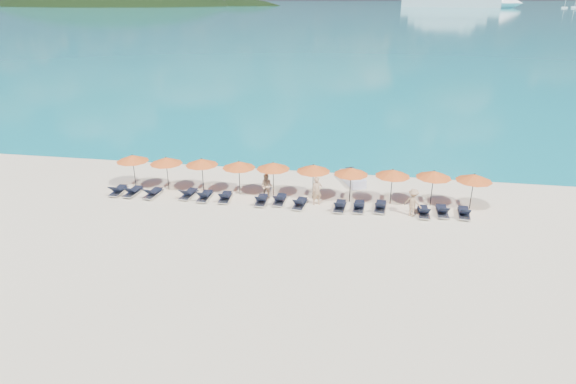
# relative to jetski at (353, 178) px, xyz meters

# --- Properties ---
(ground) EXTENTS (1400.00, 1400.00, 0.00)m
(ground) POSITION_rel_jetski_xyz_m (-3.57, -8.14, -0.38)
(ground) COLOR beige
(sea) EXTENTS (1600.00, 1300.00, 0.01)m
(sea) POSITION_rel_jetski_xyz_m (-3.57, 651.86, -0.38)
(sea) COLOR #1FA9B2
(sea) RESTS_ON ground
(headland_main) EXTENTS (374.00, 242.00, 126.50)m
(headland_main) POSITION_rel_jetski_xyz_m (-303.57, 531.86, -38.38)
(headland_main) COLOR black
(headland_main) RESTS_ON ground
(headland_small) EXTENTS (162.00, 126.00, 85.50)m
(headland_small) POSITION_rel_jetski_xyz_m (-153.57, 551.86, -35.38)
(headland_small) COLOR black
(headland_small) RESTS_ON ground
(sailboat_near) EXTENTS (6.33, 2.11, 11.61)m
(sailboat_near) POSITION_rel_jetski_xyz_m (191.15, 507.67, 0.81)
(sailboat_near) COLOR silver
(sailboat_near) RESTS_ON ground
(sailboat_far) EXTENTS (5.27, 1.76, 9.67)m
(sailboat_far) POSITION_rel_jetski_xyz_m (177.77, 494.91, 0.61)
(sailboat_far) COLOR silver
(sailboat_far) RESTS_ON ground
(jetski) EXTENTS (1.94, 2.77, 0.93)m
(jetski) POSITION_rel_jetski_xyz_m (0.00, 0.00, 0.00)
(jetski) COLOR silver
(jetski) RESTS_ON ground
(beachgoer_a) EXTENTS (0.76, 0.66, 1.77)m
(beachgoer_a) POSITION_rel_jetski_xyz_m (-2.00, -3.94, 0.50)
(beachgoer_a) COLOR tan
(beachgoer_a) RESTS_ON ground
(beachgoer_b) EXTENTS (0.81, 0.51, 1.61)m
(beachgoer_b) POSITION_rel_jetski_xyz_m (-5.20, -3.49, 0.42)
(beachgoer_b) COLOR tan
(beachgoer_b) RESTS_ON ground
(beachgoer_c) EXTENTS (1.18, 0.95, 1.66)m
(beachgoer_c) POSITION_rel_jetski_xyz_m (3.62, -4.61, 0.45)
(beachgoer_c) COLOR tan
(beachgoer_c) RESTS_ON ground
(umbrella_0) EXTENTS (2.10, 2.10, 2.28)m
(umbrella_0) POSITION_rel_jetski_xyz_m (-14.23, -3.06, 1.64)
(umbrella_0) COLOR black
(umbrella_0) RESTS_ON ground
(umbrella_1) EXTENTS (2.10, 2.10, 2.28)m
(umbrella_1) POSITION_rel_jetski_xyz_m (-11.87, -3.16, 1.64)
(umbrella_1) COLOR black
(umbrella_1) RESTS_ON ground
(umbrella_2) EXTENTS (2.10, 2.10, 2.28)m
(umbrella_2) POSITION_rel_jetski_xyz_m (-9.52, -3.03, 1.64)
(umbrella_2) COLOR black
(umbrella_2) RESTS_ON ground
(umbrella_3) EXTENTS (2.10, 2.10, 2.28)m
(umbrella_3) POSITION_rel_jetski_xyz_m (-7.05, -3.14, 1.64)
(umbrella_3) COLOR black
(umbrella_3) RESTS_ON ground
(umbrella_4) EXTENTS (2.10, 2.10, 2.28)m
(umbrella_4) POSITION_rel_jetski_xyz_m (-4.88, -3.00, 1.64)
(umbrella_4) COLOR black
(umbrella_4) RESTS_ON ground
(umbrella_5) EXTENTS (2.10, 2.10, 2.28)m
(umbrella_5) POSITION_rel_jetski_xyz_m (-2.36, -3.01, 1.64)
(umbrella_5) COLOR black
(umbrella_5) RESTS_ON ground
(umbrella_6) EXTENTS (2.10, 2.10, 2.28)m
(umbrella_6) POSITION_rel_jetski_xyz_m (-0.04, -3.17, 1.64)
(umbrella_6) COLOR black
(umbrella_6) RESTS_ON ground
(umbrella_7) EXTENTS (2.10, 2.10, 2.28)m
(umbrella_7) POSITION_rel_jetski_xyz_m (2.43, -3.07, 1.64)
(umbrella_7) COLOR black
(umbrella_7) RESTS_ON ground
(umbrella_8) EXTENTS (2.10, 2.10, 2.28)m
(umbrella_8) POSITION_rel_jetski_xyz_m (4.83, -2.91, 1.64)
(umbrella_8) COLOR black
(umbrella_8) RESTS_ON ground
(umbrella_9) EXTENTS (2.10, 2.10, 2.28)m
(umbrella_9) POSITION_rel_jetski_xyz_m (7.10, -3.08, 1.64)
(umbrella_9) COLOR black
(umbrella_9) RESTS_ON ground
(lounger_0) EXTENTS (0.68, 1.72, 0.66)m
(lounger_0) POSITION_rel_jetski_xyz_m (-14.80, -4.35, -0.15)
(lounger_0) COLOR silver
(lounger_0) RESTS_ON ground
(lounger_1) EXTENTS (0.74, 1.74, 0.66)m
(lounger_1) POSITION_rel_jetski_xyz_m (-13.79, -4.36, -0.15)
(lounger_1) COLOR silver
(lounger_1) RESTS_ON ground
(lounger_2) EXTENTS (0.79, 1.75, 0.66)m
(lounger_2) POSITION_rel_jetski_xyz_m (-12.41, -4.39, -0.15)
(lounger_2) COLOR silver
(lounger_2) RESTS_ON ground
(lounger_3) EXTENTS (0.79, 1.75, 0.66)m
(lounger_3) POSITION_rel_jetski_xyz_m (-10.13, -4.14, -0.15)
(lounger_3) COLOR silver
(lounger_3) RESTS_ON ground
(lounger_4) EXTENTS (0.63, 1.70, 0.66)m
(lounger_4) POSITION_rel_jetski_xyz_m (-9.00, -4.30, -0.15)
(lounger_4) COLOR silver
(lounger_4) RESTS_ON ground
(lounger_5) EXTENTS (0.75, 1.74, 0.66)m
(lounger_5) POSITION_rel_jetski_xyz_m (-7.69, -4.26, -0.15)
(lounger_5) COLOR silver
(lounger_5) RESTS_ON ground
(lounger_6) EXTENTS (0.69, 1.72, 0.66)m
(lounger_6) POSITION_rel_jetski_xyz_m (-5.36, -4.33, -0.15)
(lounger_6) COLOR silver
(lounger_6) RESTS_ON ground
(lounger_7) EXTENTS (0.67, 1.72, 0.66)m
(lounger_7) POSITION_rel_jetski_xyz_m (-4.27, -4.09, -0.15)
(lounger_7) COLOR silver
(lounger_7) RESTS_ON ground
(lounger_8) EXTENTS (0.78, 1.75, 0.66)m
(lounger_8) POSITION_rel_jetski_xyz_m (-2.96, -4.45, -0.15)
(lounger_8) COLOR silver
(lounger_8) RESTS_ON ground
(lounger_9) EXTENTS (0.73, 1.74, 0.66)m
(lounger_9) POSITION_rel_jetski_xyz_m (-0.56, -4.44, -0.15)
(lounger_9) COLOR silver
(lounger_9) RESTS_ON ground
(lounger_10) EXTENTS (0.70, 1.73, 0.66)m
(lounger_10) POSITION_rel_jetski_xyz_m (0.56, -4.31, -0.15)
(lounger_10) COLOR silver
(lounger_10) RESTS_ON ground
(lounger_11) EXTENTS (0.78, 1.75, 0.66)m
(lounger_11) POSITION_rel_jetski_xyz_m (1.82, -4.12, -0.15)
(lounger_11) COLOR silver
(lounger_11) RESTS_ON ground
(lounger_12) EXTENTS (0.64, 1.71, 0.66)m
(lounger_12) POSITION_rel_jetski_xyz_m (4.29, -4.44, -0.15)
(lounger_12) COLOR silver
(lounger_12) RESTS_ON ground
(lounger_13) EXTENTS (0.62, 1.70, 0.66)m
(lounger_13) POSITION_rel_jetski_xyz_m (5.38, -4.16, -0.15)
(lounger_13) COLOR silver
(lounger_13) RESTS_ON ground
(lounger_14) EXTENTS (0.76, 1.75, 0.66)m
(lounger_14) POSITION_rel_jetski_xyz_m (6.59, -4.19, -0.15)
(lounger_14) COLOR silver
(lounger_14) RESTS_ON ground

